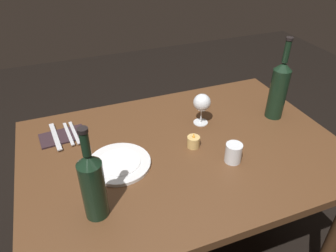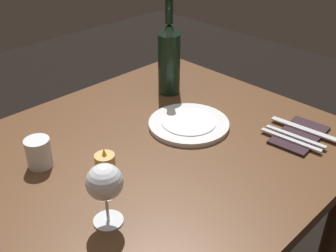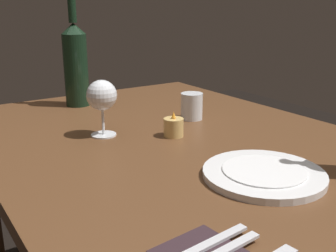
{
  "view_description": "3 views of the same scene",
  "coord_description": "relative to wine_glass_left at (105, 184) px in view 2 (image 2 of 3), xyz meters",
  "views": [
    {
      "loc": [
        0.43,
        0.95,
        1.55
      ],
      "look_at": [
        0.06,
        -0.03,
        0.84
      ],
      "focal_mm": 34.02,
      "sensor_mm": 36.0,
      "label": 1
    },
    {
      "loc": [
        -0.51,
        -0.69,
        1.37
      ],
      "look_at": [
        0.1,
        -0.08,
        0.85
      ],
      "focal_mm": 43.56,
      "sensor_mm": 36.0,
      "label": 2
    },
    {
      "loc": [
        0.78,
        -0.56,
        1.07
      ],
      "look_at": [
        0.06,
        -0.08,
        0.81
      ],
      "focal_mm": 43.32,
      "sensor_mm": 36.0,
      "label": 3
    }
  ],
  "objects": [
    {
      "name": "fork_outer",
      "position": [
        0.55,
        -0.11,
        -0.09
      ],
      "size": [
        0.03,
        0.18,
        0.0
      ],
      "color": "silver",
      "rests_on": "folded_napkin"
    },
    {
      "name": "dining_table",
      "position": [
        0.15,
        0.14,
        -0.19
      ],
      "size": [
        1.3,
        0.9,
        0.74
      ],
      "color": "#56351E",
      "rests_on": "ground"
    },
    {
      "name": "dinner_plate",
      "position": [
        0.42,
        0.15,
        -0.1
      ],
      "size": [
        0.24,
        0.24,
        0.02
      ],
      "color": "white",
      "rests_on": "dining_table"
    },
    {
      "name": "water_tumbler",
      "position": [
        0.0,
        0.29,
        -0.07
      ],
      "size": [
        0.06,
        0.06,
        0.08
      ],
      "color": "white",
      "rests_on": "dining_table"
    },
    {
      "name": "wine_bottle_second",
      "position": [
        0.54,
        0.36,
        0.03
      ],
      "size": [
        0.08,
        0.08,
        0.33
      ],
      "color": "black",
      "rests_on": "dining_table"
    },
    {
      "name": "table_knife",
      "position": [
        0.63,
        -0.11,
        -0.09
      ],
      "size": [
        0.04,
        0.21,
        0.0
      ],
      "color": "silver",
      "rests_on": "folded_napkin"
    },
    {
      "name": "wine_glass_left",
      "position": [
        0.0,
        0.0,
        0.0
      ],
      "size": [
        0.08,
        0.08,
        0.15
      ],
      "color": "white",
      "rests_on": "dining_table"
    },
    {
      "name": "folded_napkin",
      "position": [
        0.6,
        -0.11,
        -0.1
      ],
      "size": [
        0.2,
        0.13,
        0.01
      ],
      "color": "#2D1E23",
      "rests_on": "dining_table"
    },
    {
      "name": "fork_inner",
      "position": [
        0.58,
        -0.11,
        -0.09
      ],
      "size": [
        0.03,
        0.18,
        0.0
      ],
      "color": "silver",
      "rests_on": "folded_napkin"
    },
    {
      "name": "votive_candle",
      "position": [
        0.11,
        0.15,
        -0.08
      ],
      "size": [
        0.05,
        0.05,
        0.07
      ],
      "color": "#DBB266",
      "rests_on": "dining_table"
    }
  ]
}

